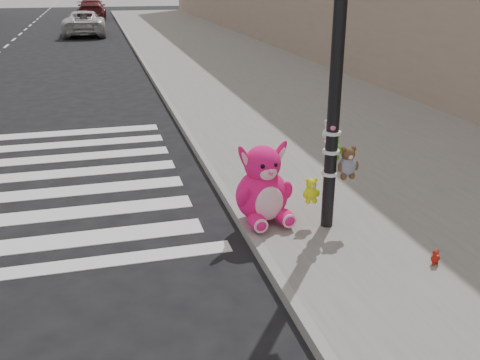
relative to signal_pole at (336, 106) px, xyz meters
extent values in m
plane|color=black|center=(-2.62, -1.81, -1.78)|extent=(120.00, 120.00, 0.00)
cube|color=slate|center=(2.38, 8.19, -1.71)|extent=(7.00, 80.00, 0.14)
cube|color=gray|center=(-1.07, 8.19, -1.71)|extent=(0.12, 80.00, 0.15)
cylinder|color=black|center=(-0.02, -0.01, 0.36)|extent=(0.16, 0.16, 4.00)
cylinder|color=white|center=(-0.02, -0.01, -0.89)|extent=(0.22, 0.22, 0.04)
cylinder|color=white|center=(-0.02, -0.01, -0.59)|extent=(0.22, 0.22, 0.04)
cylinder|color=white|center=(-0.02, -0.01, -0.34)|extent=(0.22, 0.22, 0.04)
ellipsoid|color=#FF1576|center=(-0.99, 0.05, -1.54)|extent=(0.28, 0.41, 0.21)
ellipsoid|color=#FF1576|center=(-0.59, 0.10, -1.54)|extent=(0.28, 0.41, 0.21)
ellipsoid|color=#FF1576|center=(-0.82, 0.39, -1.28)|extent=(0.79, 0.70, 0.73)
ellipsoid|color=#F9BFD1|center=(-0.80, 0.14, -1.30)|extent=(0.42, 0.19, 0.48)
sphere|color=#FF1576|center=(-0.82, 0.39, -0.82)|extent=(0.55, 0.55, 0.50)
ellipsoid|color=#FF1576|center=(-1.05, 0.39, -0.76)|extent=(0.35, 0.14, 0.50)
ellipsoid|color=#FF1576|center=(-0.60, 0.44, -0.76)|extent=(0.35, 0.14, 0.50)
imported|color=silver|center=(-3.34, 27.31, -1.08)|extent=(2.42, 5.08, 1.40)
imported|color=#5A191D|center=(-2.85, 39.85, -1.02)|extent=(2.33, 5.34, 1.53)
camera|label=1|loc=(-2.83, -6.03, 1.53)|focal=40.00mm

